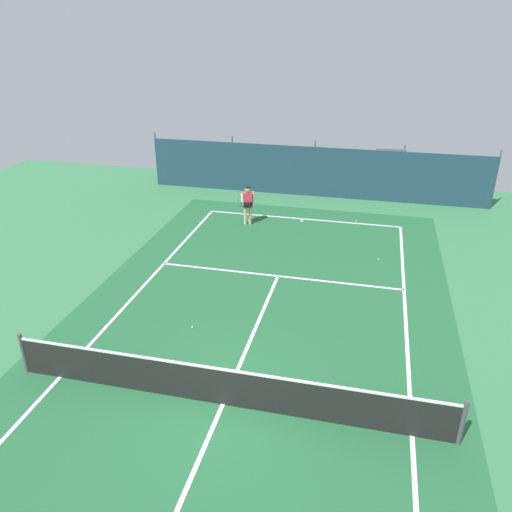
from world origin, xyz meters
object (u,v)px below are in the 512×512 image
Objects in this scene: tennis_ball_near_player at (379,259)px; tennis_ball_by_sideline at (356,221)px; parked_car at (391,170)px; tennis_player at (247,202)px; tennis_ball_midcourt at (193,327)px; tennis_net at (222,386)px.

tennis_ball_near_player and tennis_ball_by_sideline have the same top height.
tennis_ball_near_player is 9.32m from parked_car.
tennis_player is 0.38× the size of parked_car.
tennis_player is 8.08m from tennis_ball_midcourt.
tennis_net is 153.33× the size of tennis_ball_by_sideline.
tennis_net is 153.33× the size of tennis_ball_near_player.
parked_car is (1.36, 5.67, 0.81)m from tennis_ball_by_sideline.
tennis_ball_midcourt is at bearing -113.26° from tennis_ball_by_sideline.
tennis_player reaches higher than tennis_ball_by_sideline.
tennis_net is 153.33× the size of tennis_ball_midcourt.
tennis_ball_by_sideline is at bearing 66.74° from tennis_ball_midcourt.
parked_car reaches higher than tennis_ball_near_player.
tennis_player is at bearing -163.60° from tennis_ball_by_sideline.
tennis_net is 18.13m from parked_car.
tennis_player is at bearing -134.28° from parked_car.
parked_car reaches higher than tennis_net.
parked_car is at bearing 70.29° from tennis_ball_midcourt.
parked_car is (5.81, 6.98, -0.12)m from tennis_player.
tennis_net is 3.30m from tennis_ball_midcourt.
tennis_net reaches higher than tennis_ball_midcourt.
tennis_ball_midcourt is (-5.00, -5.71, 0.00)m from tennis_ball_near_player.
tennis_player is at bearing 157.12° from tennis_ball_near_player.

